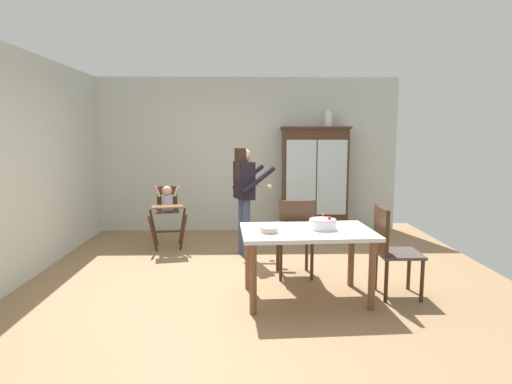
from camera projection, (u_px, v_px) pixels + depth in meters
ground_plane at (248, 278)px, 5.18m from camera, size 6.24×6.24×0.00m
wall_back at (247, 155)px, 7.61m from camera, size 5.32×0.06×2.70m
wall_left at (19, 167)px, 4.93m from camera, size 0.06×5.32×2.70m
china_cabinet at (314, 180)px, 7.43m from camera, size 1.16×0.48×1.85m
ceramic_vase at (328, 120)px, 7.30m from camera, size 0.13×0.13×0.27m
high_chair_with_toddler at (167, 205)px, 6.47m from camera, size 0.67×0.76×0.95m
adult_person at (245, 188)px, 6.02m from camera, size 0.63×0.61×1.53m
dining_table at (307, 240)px, 4.44m from camera, size 1.39×0.93×0.74m
birthday_cake at (323, 224)px, 4.45m from camera, size 0.28×0.28×0.19m
serving_bowl at (269, 230)px, 4.30m from camera, size 0.18×0.18×0.05m
dining_chair_far_side at (296, 233)px, 5.09m from camera, size 0.45×0.45×0.96m
dining_chair_right_end at (390, 245)px, 4.53m from camera, size 0.45×0.45×0.96m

